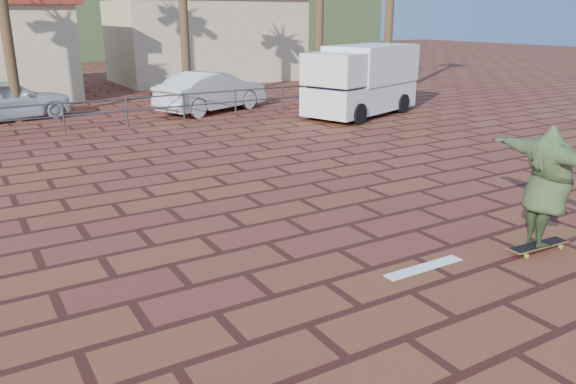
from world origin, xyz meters
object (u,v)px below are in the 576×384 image
object	(u,v)px
car_white	(212,91)
campervan	(362,79)
longboard	(539,245)
car_silver	(7,100)
skateboarder	(547,187)

from	to	relation	value
car_white	campervan	bearing A→B (deg)	-150.01
longboard	car_silver	xyz separation A→B (m)	(-5.96, 17.15, 0.64)
campervan	car_silver	world-z (taller)	campervan
car_silver	longboard	bearing A→B (deg)	-170.42
campervan	skateboarder	bearing A→B (deg)	-134.91
skateboarder	car_silver	size ratio (longest dim) A/B	0.55
longboard	campervan	world-z (taller)	campervan
car_white	skateboarder	bearing A→B (deg)	155.46
skateboarder	car_white	bearing A→B (deg)	6.73
longboard	car_white	bearing A→B (deg)	89.69
car_silver	campervan	bearing A→B (deg)	-125.51
longboard	skateboarder	bearing A→B (deg)	-22.89
longboard	campervan	xyz separation A→B (m)	(5.49, 11.58, 1.24)
skateboarder	campervan	world-z (taller)	campervan
longboard	car_silver	distance (m)	18.16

